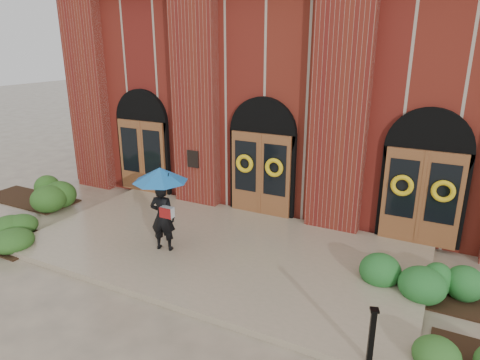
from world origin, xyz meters
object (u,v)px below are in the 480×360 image
Objects in this scene: man_with_umbrella at (161,193)px; hedge_wall_left at (28,189)px; hedge_wall_right at (440,282)px; metal_post at (372,335)px.

man_with_umbrella is 6.76m from hedge_wall_left.
man_with_umbrella is at bearing -170.24° from hedge_wall_right.
metal_post is 0.33× the size of hedge_wall_left.
metal_post reaches higher than hedge_wall_right.
man_with_umbrella reaches higher than metal_post.
metal_post is (5.47, -1.75, -0.98)m from man_with_umbrella.
metal_post is 3.01m from hedge_wall_right.
man_with_umbrella is at bearing 162.22° from metal_post.
metal_post is at bearing -13.35° from hedge_wall_left.
hedge_wall_left is at bearing -23.17° from man_with_umbrella.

